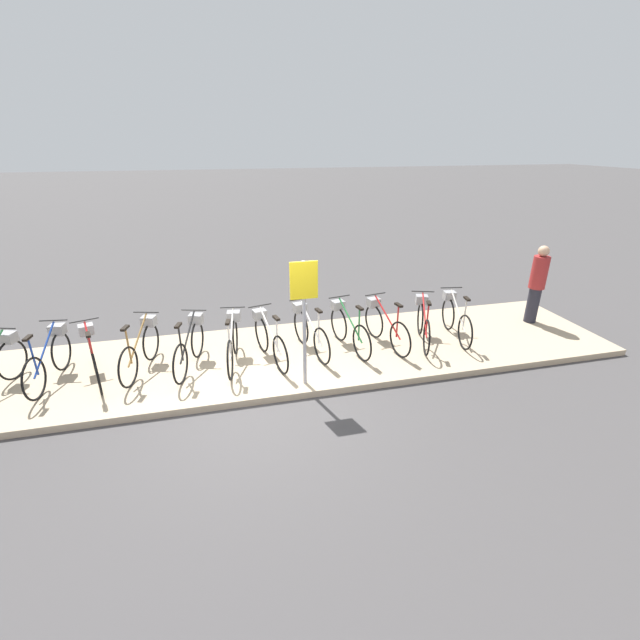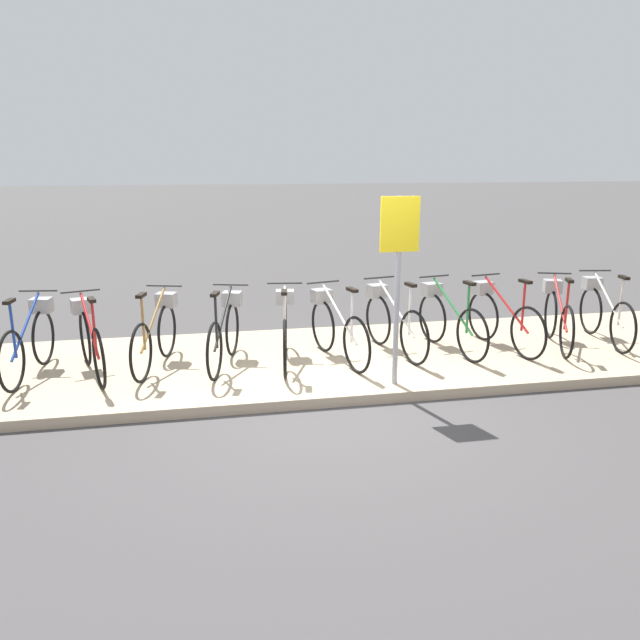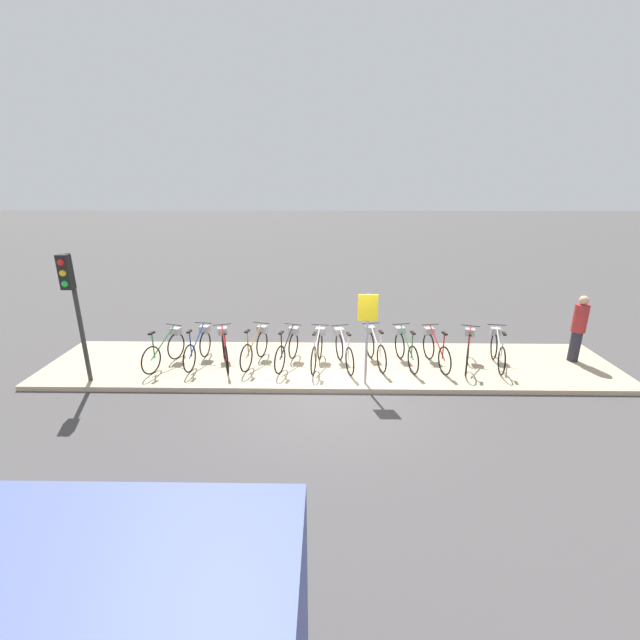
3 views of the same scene
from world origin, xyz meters
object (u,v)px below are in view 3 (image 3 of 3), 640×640
traffic_light (71,292)px  parked_bicycle_4 (288,348)px  parked_bicycle_0 (166,348)px  parked_bicycle_7 (375,347)px  parked_bicycle_9 (435,348)px  sign_post (367,324)px  parked_bicycle_3 (256,346)px  pedestrian (579,327)px  parked_bicycle_10 (468,349)px  parked_bicycle_1 (199,346)px  parked_bicycle_5 (318,348)px  parked_bicycle_6 (343,349)px  parked_bicycle_11 (497,348)px  parked_bicycle_2 (225,348)px  parked_bicycle_8 (405,348)px

traffic_light → parked_bicycle_4: bearing=14.0°
parked_bicycle_0 → parked_bicycle_7: (5.30, 0.19, 0.00)m
parked_bicycle_9 → sign_post: sign_post is taller
parked_bicycle_3 → sign_post: sign_post is taller
parked_bicycle_3 → pedestrian: bearing=1.6°
pedestrian → parked_bicycle_7: bearing=-177.5°
parked_bicycle_7 → parked_bicycle_10: same height
parked_bicycle_1 → parked_bicycle_4: size_ratio=1.03×
parked_bicycle_5 → sign_post: bearing=-42.7°
parked_bicycle_6 → parked_bicycle_11: bearing=1.3°
parked_bicycle_5 → parked_bicycle_9: same height
parked_bicycle_2 → parked_bicycle_4: same height
parked_bicycle_6 → pedestrian: size_ratio=0.93×
parked_bicycle_10 → pedestrian: pedestrian is taller
parked_bicycle_11 → traffic_light: traffic_light is taller
parked_bicycle_1 → parked_bicycle_4: bearing=-1.6°
traffic_light → sign_post: size_ratio=1.41×
parked_bicycle_8 → sign_post: (-1.10, -1.14, 1.01)m
parked_bicycle_2 → parked_bicycle_5: bearing=0.1°
parked_bicycle_10 → sign_post: (-2.67, -1.05, 1.01)m
parked_bicycle_2 → parked_bicycle_11: bearing=0.6°
parked_bicycle_5 → parked_bicycle_2: bearing=-179.9°
parked_bicycle_7 → sign_post: size_ratio=0.77×
parked_bicycle_4 → sign_post: bearing=-30.0°
parked_bicycle_6 → sign_post: sign_post is taller
parked_bicycle_8 → parked_bicycle_10: 1.57m
parked_bicycle_11 → pedestrian: 2.19m
parked_bicycle_8 → parked_bicycle_11: (2.33, -0.03, 0.00)m
parked_bicycle_7 → parked_bicycle_8: same height
parked_bicycle_5 → parked_bicycle_10: size_ratio=1.04×
parked_bicycle_2 → parked_bicycle_6: (3.02, -0.02, 0.00)m
parked_bicycle_7 → parked_bicycle_3: bearing=-179.9°
parked_bicycle_4 → parked_bicycle_6: same height
parked_bicycle_7 → parked_bicycle_10: bearing=-3.5°
traffic_light → parked_bicycle_6: bearing=10.2°
parked_bicycle_5 → parked_bicycle_7: (1.46, 0.14, 0.00)m
parked_bicycle_2 → parked_bicycle_9: (5.35, 0.06, 0.00)m
parked_bicycle_0 → parked_bicycle_7: same height
parked_bicycle_3 → parked_bicycle_5: bearing=-4.9°
pedestrian → parked_bicycle_3: bearing=-178.4°
parked_bicycle_4 → parked_bicycle_6: size_ratio=0.99×
pedestrian → parked_bicycle_5: bearing=-176.8°
parked_bicycle_11 → sign_post: sign_post is taller
parked_bicycle_0 → parked_bicycle_5: 3.84m
parked_bicycle_0 → parked_bicycle_9: (6.83, 0.11, 0.00)m
pedestrian → parked_bicycle_6: bearing=-176.2°
parked_bicycle_2 → parked_bicycle_7: bearing=2.2°
parked_bicycle_3 → parked_bicycle_5: (1.59, -0.14, 0.00)m
parked_bicycle_6 → parked_bicycle_10: 3.14m
parked_bicycle_0 → parked_bicycle_10: same height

